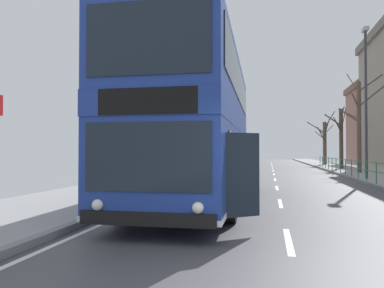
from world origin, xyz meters
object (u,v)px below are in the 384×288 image
(double_decker_bus_main, at_px, (198,127))
(street_lamp_far_side, at_px, (366,91))
(bare_tree_far_02, at_px, (359,121))
(bare_tree_far_00, at_px, (324,141))
(bare_tree_far_01, at_px, (341,137))

(double_decker_bus_main, relative_size, street_lamp_far_side, 1.28)
(double_decker_bus_main, distance_m, bare_tree_far_02, 18.13)
(double_decker_bus_main, relative_size, bare_tree_far_02, 1.47)
(street_lamp_far_side, distance_m, bare_tree_far_02, 6.10)
(bare_tree_far_00, height_order, bare_tree_far_02, bare_tree_far_02)
(bare_tree_far_01, distance_m, bare_tree_far_02, 6.24)
(street_lamp_far_side, height_order, bare_tree_far_02, street_lamp_far_side)
(bare_tree_far_02, bearing_deg, street_lamp_far_side, -99.59)
(double_decker_bus_main, height_order, bare_tree_far_01, bare_tree_far_01)
(double_decker_bus_main, height_order, bare_tree_far_00, bare_tree_far_00)
(bare_tree_far_00, xyz_separation_m, bare_tree_far_02, (0.07, -15.75, 0.95))
(street_lamp_far_side, relative_size, bare_tree_far_02, 1.15)
(bare_tree_far_00, bearing_deg, street_lamp_far_side, -92.44)
(street_lamp_far_side, bearing_deg, bare_tree_far_01, 85.70)
(double_decker_bus_main, xyz_separation_m, bare_tree_far_00, (8.28, 31.79, 0.38))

